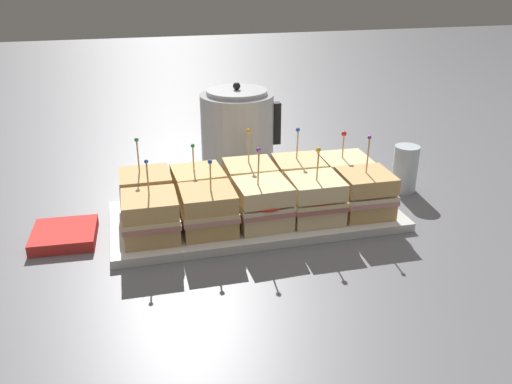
# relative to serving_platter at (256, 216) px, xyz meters

# --- Properties ---
(ground_plane) EXTENTS (6.00, 6.00, 0.00)m
(ground_plane) POSITION_rel_serving_platter_xyz_m (0.00, 0.00, -0.01)
(ground_plane) COLOR slate
(serving_platter) EXTENTS (0.62, 0.27, 0.02)m
(serving_platter) POSITION_rel_serving_platter_xyz_m (0.00, 0.00, 0.00)
(serving_platter) COLOR silver
(serving_platter) RESTS_ON ground_plane
(sandwich_front_far_left) EXTENTS (0.11, 0.11, 0.16)m
(sandwich_front_far_left) POSITION_rel_serving_platter_xyz_m (-0.23, -0.06, 0.05)
(sandwich_front_far_left) COLOR tan
(sandwich_front_far_left) RESTS_ON serving_platter
(sandwich_front_left) EXTENTS (0.11, 0.11, 0.15)m
(sandwich_front_left) POSITION_rel_serving_platter_xyz_m (-0.11, -0.06, 0.05)
(sandwich_front_left) COLOR tan
(sandwich_front_left) RESTS_ON serving_platter
(sandwich_front_center) EXTENTS (0.12, 0.12, 0.17)m
(sandwich_front_center) POSITION_rel_serving_platter_xyz_m (-0.00, -0.06, 0.06)
(sandwich_front_center) COLOR beige
(sandwich_front_center) RESTS_ON serving_platter
(sandwich_front_right) EXTENTS (0.11, 0.11, 0.16)m
(sandwich_front_right) POSITION_rel_serving_platter_xyz_m (0.11, -0.06, 0.06)
(sandwich_front_right) COLOR beige
(sandwich_front_right) RESTS_ON serving_platter
(sandwich_front_far_right) EXTENTS (0.11, 0.11, 0.18)m
(sandwich_front_far_right) POSITION_rel_serving_platter_xyz_m (0.23, -0.06, 0.06)
(sandwich_front_far_right) COLOR tan
(sandwich_front_far_right) RESTS_ON serving_platter
(sandwich_back_far_left) EXTENTS (0.11, 0.11, 0.17)m
(sandwich_back_far_left) POSITION_rel_serving_platter_xyz_m (-0.23, 0.06, 0.06)
(sandwich_back_far_left) COLOR tan
(sandwich_back_far_left) RESTS_ON serving_platter
(sandwich_back_left) EXTENTS (0.12, 0.12, 0.15)m
(sandwich_back_left) POSITION_rel_serving_platter_xyz_m (-0.12, 0.06, 0.05)
(sandwich_back_left) COLOR tan
(sandwich_back_left) RESTS_ON serving_platter
(sandwich_back_center) EXTENTS (0.11, 0.12, 0.17)m
(sandwich_back_center) POSITION_rel_serving_platter_xyz_m (0.00, 0.06, 0.06)
(sandwich_back_center) COLOR #DBB77A
(sandwich_back_center) RESTS_ON serving_platter
(sandwich_back_right) EXTENTS (0.12, 0.12, 0.17)m
(sandwich_back_right) POSITION_rel_serving_platter_xyz_m (0.11, 0.06, 0.06)
(sandwich_back_right) COLOR #DBB77A
(sandwich_back_right) RESTS_ON serving_platter
(sandwich_back_far_right) EXTENTS (0.11, 0.11, 0.15)m
(sandwich_back_far_right) POSITION_rel_serving_platter_xyz_m (0.23, 0.06, 0.05)
(sandwich_back_far_right) COLOR beige
(sandwich_back_far_right) RESTS_ON serving_platter
(kettle_steel) EXTENTS (0.22, 0.20, 0.23)m
(kettle_steel) POSITION_rel_serving_platter_xyz_m (0.04, 0.36, 0.09)
(kettle_steel) COLOR #B7BABF
(kettle_steel) RESTS_ON ground_plane
(drinking_glass) EXTENTS (0.06, 0.06, 0.11)m
(drinking_glass) POSITION_rel_serving_platter_xyz_m (0.39, 0.07, 0.05)
(drinking_glass) COLOR silver
(drinking_glass) RESTS_ON ground_plane
(napkin_stack) EXTENTS (0.13, 0.13, 0.02)m
(napkin_stack) POSITION_rel_serving_platter_xyz_m (-0.40, 0.01, 0.00)
(napkin_stack) COLOR red
(napkin_stack) RESTS_ON ground_plane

